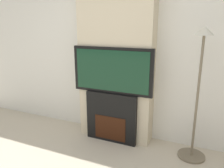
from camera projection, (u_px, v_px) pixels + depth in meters
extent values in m
cube|color=silver|center=(121.00, 46.00, 3.15)|extent=(6.00, 0.06, 2.70)
cube|color=beige|center=(116.00, 47.00, 3.00)|extent=(1.06, 0.28, 2.70)
cube|color=black|center=(112.00, 117.00, 3.13)|extent=(0.75, 0.14, 0.73)
cube|color=#33160A|center=(110.00, 128.00, 3.11)|extent=(0.46, 0.01, 0.35)
cube|color=black|center=(112.00, 71.00, 2.96)|extent=(1.14, 0.06, 0.63)
cube|color=#143823|center=(111.00, 71.00, 2.93)|extent=(1.05, 0.01, 0.56)
cylinder|color=#726651|center=(191.00, 156.00, 2.81)|extent=(0.34, 0.34, 0.03)
cylinder|color=#726651|center=(197.00, 99.00, 2.61)|extent=(0.03, 0.03, 1.50)
cone|color=silver|center=(205.00, 31.00, 2.40)|extent=(0.21, 0.21, 0.10)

